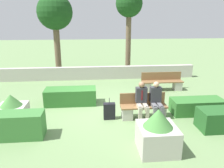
# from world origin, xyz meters

# --- Properties ---
(ground_plane) EXTENTS (60.00, 60.00, 0.00)m
(ground_plane) POSITION_xyz_m (0.00, 0.00, 0.00)
(ground_plane) COLOR #6B8956
(perimeter_wall) EXTENTS (11.32, 0.30, 0.74)m
(perimeter_wall) POSITION_xyz_m (0.00, 4.57, 0.37)
(perimeter_wall) COLOR #B7B2A8
(perimeter_wall) RESTS_ON ground_plane
(bench_front) EXTENTS (1.64, 0.48, 0.87)m
(bench_front) POSITION_xyz_m (1.42, -0.79, 0.33)
(bench_front) COLOR brown
(bench_front) RESTS_ON ground_plane
(bench_left_side) EXTENTS (2.01, 0.49, 0.87)m
(bench_left_side) POSITION_xyz_m (3.07, 2.21, 0.35)
(bench_left_side) COLOR brown
(bench_left_side) RESTS_ON ground_plane
(person_seated_man) EXTENTS (0.38, 0.63, 1.35)m
(person_seated_man) POSITION_xyz_m (1.32, -0.93, 0.75)
(person_seated_man) COLOR #B2A893
(person_seated_man) RESTS_ON ground_plane
(person_seated_woman) EXTENTS (0.38, 0.63, 1.34)m
(person_seated_woman) POSITION_xyz_m (1.83, -0.93, 0.74)
(person_seated_woman) COLOR slate
(person_seated_woman) RESTS_ON ground_plane
(hedge_block_near_left) EXTENTS (2.07, 0.81, 0.66)m
(hedge_block_near_left) POSITION_xyz_m (-1.26, 0.79, 0.33)
(hedge_block_near_left) COLOR #33702D
(hedge_block_near_left) RESTS_ON ground_plane
(hedge_block_near_right) EXTENTS (1.91, 0.77, 0.55)m
(hedge_block_near_right) POSITION_xyz_m (3.51, -0.59, 0.28)
(hedge_block_near_right) COLOR #33702D
(hedge_block_near_right) RESTS_ON ground_plane
(hedge_block_mid_right) EXTENTS (1.90, 0.63, 0.78)m
(hedge_block_mid_right) POSITION_xyz_m (-2.78, -1.76, 0.39)
(hedge_block_mid_right) COLOR #3D7A38
(hedge_block_mid_right) RESTS_ON ground_plane
(planter_corner_left) EXTENTS (0.94, 0.94, 0.97)m
(planter_corner_left) POSITION_xyz_m (-3.12, -0.63, 0.43)
(planter_corner_left) COLOR #B7B2A8
(planter_corner_left) RESTS_ON ground_plane
(planter_corner_right) EXTENTS (1.00, 1.00, 1.20)m
(planter_corner_right) POSITION_xyz_m (1.32, -2.81, 0.53)
(planter_corner_right) COLOR #B7B2A8
(planter_corner_right) RESTS_ON ground_plane
(suitcase) EXTENTS (0.41, 0.21, 0.79)m
(suitcase) POSITION_xyz_m (0.21, -0.78, 0.29)
(suitcase) COLOR black
(suitcase) RESTS_ON ground_plane
(tree_leftmost) EXTENTS (2.14, 2.14, 4.86)m
(tree_leftmost) POSITION_xyz_m (-2.49, 6.30, 3.69)
(tree_leftmost) COLOR brown
(tree_leftmost) RESTS_ON ground_plane
(tree_center_left) EXTENTS (1.65, 1.65, 5.12)m
(tree_center_left) POSITION_xyz_m (2.03, 6.26, 4.09)
(tree_center_left) COLOR brown
(tree_center_left) RESTS_ON ground_plane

